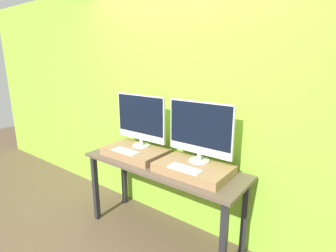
{
  "coord_description": "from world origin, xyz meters",
  "views": [
    {
      "loc": [
        1.47,
        -1.55,
        1.77
      ],
      "look_at": [
        0.0,
        0.38,
        1.14
      ],
      "focal_mm": 28.0,
      "sensor_mm": 36.0,
      "label": 1
    }
  ],
  "objects_px": {
    "keyboard_right": "(185,169)",
    "monitor_left": "(141,119)",
    "keyboard_left": "(126,151)",
    "monitor_right": "(200,130)"
  },
  "relations": [
    {
      "from": "keyboard_left",
      "to": "keyboard_right",
      "type": "bearing_deg",
      "value": 0.0
    },
    {
      "from": "monitor_right",
      "to": "keyboard_right",
      "type": "bearing_deg",
      "value": -90.0
    },
    {
      "from": "keyboard_left",
      "to": "monitor_right",
      "type": "relative_size",
      "value": 0.47
    },
    {
      "from": "monitor_right",
      "to": "keyboard_right",
      "type": "distance_m",
      "value": 0.37
    },
    {
      "from": "monitor_left",
      "to": "monitor_right",
      "type": "bearing_deg",
      "value": 0.0
    },
    {
      "from": "keyboard_right",
      "to": "monitor_left",
      "type": "bearing_deg",
      "value": 161.88
    },
    {
      "from": "keyboard_left",
      "to": "keyboard_right",
      "type": "xyz_separation_m",
      "value": [
        0.71,
        0.0,
        0.0
      ]
    },
    {
      "from": "monitor_left",
      "to": "monitor_right",
      "type": "xyz_separation_m",
      "value": [
        0.71,
        0.0,
        0.0
      ]
    },
    {
      "from": "keyboard_left",
      "to": "monitor_right",
      "type": "distance_m",
      "value": 0.79
    },
    {
      "from": "monitor_left",
      "to": "monitor_right",
      "type": "height_order",
      "value": "same"
    }
  ]
}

